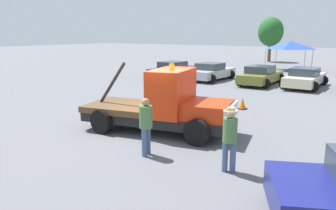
{
  "coord_description": "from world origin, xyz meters",
  "views": [
    {
      "loc": [
        6.82,
        -9.47,
        3.56
      ],
      "look_at": [
        0.5,
        0.0,
        1.05
      ],
      "focal_mm": 35.0,
      "sensor_mm": 36.0,
      "label": 1
    }
  ],
  "objects_px": {
    "parked_car_olive": "(261,75)",
    "traffic_cone": "(242,104)",
    "tow_truck": "(165,106)",
    "parked_car_charcoal": "(174,70)",
    "canopy_tent_blue": "(290,45)",
    "parked_car_cream": "(305,78)",
    "tree_left": "(271,32)",
    "parked_car_silver": "(211,72)",
    "person_at_hood": "(146,123)",
    "person_near_truck": "(230,134)"
  },
  "relations": [
    {
      "from": "canopy_tent_blue",
      "to": "traffic_cone",
      "type": "distance_m",
      "value": 18.78
    },
    {
      "from": "tree_left",
      "to": "parked_car_olive",
      "type": "bearing_deg",
      "value": -74.69
    },
    {
      "from": "parked_car_silver",
      "to": "parked_car_olive",
      "type": "xyz_separation_m",
      "value": [
        3.89,
        -0.07,
        0.0
      ]
    },
    {
      "from": "parked_car_olive",
      "to": "traffic_cone",
      "type": "xyz_separation_m",
      "value": [
        1.77,
        -8.01,
        -0.39
      ]
    },
    {
      "from": "person_near_truck",
      "to": "parked_car_olive",
      "type": "distance_m",
      "value": 15.68
    },
    {
      "from": "parked_car_olive",
      "to": "parked_car_cream",
      "type": "xyz_separation_m",
      "value": [
        2.85,
        0.4,
        0.0
      ]
    },
    {
      "from": "tow_truck",
      "to": "parked_car_olive",
      "type": "relative_size",
      "value": 1.2
    },
    {
      "from": "canopy_tent_blue",
      "to": "parked_car_charcoal",
      "type": "bearing_deg",
      "value": -120.4
    },
    {
      "from": "parked_car_cream",
      "to": "canopy_tent_blue",
      "type": "xyz_separation_m",
      "value": [
        -3.53,
        10.08,
        1.8
      ]
    },
    {
      "from": "parked_car_cream",
      "to": "traffic_cone",
      "type": "xyz_separation_m",
      "value": [
        -1.08,
        -8.4,
        -0.4
      ]
    },
    {
      "from": "parked_car_charcoal",
      "to": "tree_left",
      "type": "relative_size",
      "value": 0.89
    },
    {
      "from": "tree_left",
      "to": "traffic_cone",
      "type": "height_order",
      "value": "tree_left"
    },
    {
      "from": "person_at_hood",
      "to": "parked_car_charcoal",
      "type": "xyz_separation_m",
      "value": [
        -8.67,
        15.02,
        -0.35
      ]
    },
    {
      "from": "parked_car_silver",
      "to": "traffic_cone",
      "type": "xyz_separation_m",
      "value": [
        5.66,
        -8.07,
        -0.39
      ]
    },
    {
      "from": "tow_truck",
      "to": "tree_left",
      "type": "distance_m",
      "value": 33.08
    },
    {
      "from": "tow_truck",
      "to": "parked_car_charcoal",
      "type": "bearing_deg",
      "value": 109.61
    },
    {
      "from": "parked_car_cream",
      "to": "canopy_tent_blue",
      "type": "bearing_deg",
      "value": 19.91
    },
    {
      "from": "tow_truck",
      "to": "canopy_tent_blue",
      "type": "distance_m",
      "value": 23.71
    },
    {
      "from": "person_at_hood",
      "to": "traffic_cone",
      "type": "distance_m",
      "value": 7.41
    },
    {
      "from": "parked_car_silver",
      "to": "traffic_cone",
      "type": "distance_m",
      "value": 9.87
    },
    {
      "from": "canopy_tent_blue",
      "to": "tree_left",
      "type": "xyz_separation_m",
      "value": [
        -4.59,
        8.79,
        1.27
      ]
    },
    {
      "from": "parked_car_charcoal",
      "to": "parked_car_silver",
      "type": "distance_m",
      "value": 3.17
    },
    {
      "from": "parked_car_olive",
      "to": "tree_left",
      "type": "height_order",
      "value": "tree_left"
    },
    {
      "from": "tow_truck",
      "to": "parked_car_olive",
      "type": "bearing_deg",
      "value": 81.56
    },
    {
      "from": "tow_truck",
      "to": "traffic_cone",
      "type": "bearing_deg",
      "value": 67.38
    },
    {
      "from": "person_near_truck",
      "to": "parked_car_cream",
      "type": "xyz_separation_m",
      "value": [
        -1.3,
        15.52,
        -0.37
      ]
    },
    {
      "from": "person_at_hood",
      "to": "parked_car_cream",
      "type": "distance_m",
      "value": 15.82
    },
    {
      "from": "parked_car_charcoal",
      "to": "parked_car_silver",
      "type": "xyz_separation_m",
      "value": [
        3.14,
        0.42,
        -0.0
      ]
    },
    {
      "from": "canopy_tent_blue",
      "to": "tree_left",
      "type": "height_order",
      "value": "tree_left"
    },
    {
      "from": "tow_truck",
      "to": "canopy_tent_blue",
      "type": "xyz_separation_m",
      "value": [
        -1.48,
        23.61,
        1.47
      ]
    },
    {
      "from": "person_at_hood",
      "to": "parked_car_silver",
      "type": "height_order",
      "value": "person_at_hood"
    },
    {
      "from": "parked_car_charcoal",
      "to": "canopy_tent_blue",
      "type": "bearing_deg",
      "value": -26.21
    },
    {
      "from": "parked_car_olive",
      "to": "canopy_tent_blue",
      "type": "xyz_separation_m",
      "value": [
        -0.68,
        10.48,
        1.8
      ]
    },
    {
      "from": "parked_car_cream",
      "to": "canopy_tent_blue",
      "type": "distance_m",
      "value": 10.83
    },
    {
      "from": "parked_car_charcoal",
      "to": "canopy_tent_blue",
      "type": "height_order",
      "value": "canopy_tent_blue"
    },
    {
      "from": "parked_car_silver",
      "to": "parked_car_charcoal",
      "type": "bearing_deg",
      "value": 100.87
    },
    {
      "from": "canopy_tent_blue",
      "to": "tree_left",
      "type": "distance_m",
      "value": 10.0
    },
    {
      "from": "parked_car_charcoal",
      "to": "person_near_truck",
      "type": "bearing_deg",
      "value": -138.66
    },
    {
      "from": "parked_car_silver",
      "to": "canopy_tent_blue",
      "type": "xyz_separation_m",
      "value": [
        3.21,
        10.41,
        1.8
      ]
    },
    {
      "from": "tow_truck",
      "to": "person_at_hood",
      "type": "bearing_deg",
      "value": -81.47
    },
    {
      "from": "tow_truck",
      "to": "parked_car_cream",
      "type": "height_order",
      "value": "tow_truck"
    },
    {
      "from": "parked_car_cream",
      "to": "person_at_hood",
      "type": "bearing_deg",
      "value": 176.24
    },
    {
      "from": "tow_truck",
      "to": "canopy_tent_blue",
      "type": "bearing_deg",
      "value": 81.67
    },
    {
      "from": "parked_car_charcoal",
      "to": "parked_car_cream",
      "type": "relative_size",
      "value": 1.01
    },
    {
      "from": "parked_car_olive",
      "to": "traffic_cone",
      "type": "relative_size",
      "value": 8.74
    },
    {
      "from": "parked_car_cream",
      "to": "traffic_cone",
      "type": "distance_m",
      "value": 8.48
    },
    {
      "from": "person_at_hood",
      "to": "parked_car_charcoal",
      "type": "distance_m",
      "value": 17.35
    },
    {
      "from": "parked_car_olive",
      "to": "tow_truck",
      "type": "bearing_deg",
      "value": -175.76
    },
    {
      "from": "tree_left",
      "to": "person_near_truck",
      "type": "bearing_deg",
      "value": -74.68
    },
    {
      "from": "tow_truck",
      "to": "parked_car_cream",
      "type": "bearing_deg",
      "value": 69.48
    }
  ]
}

